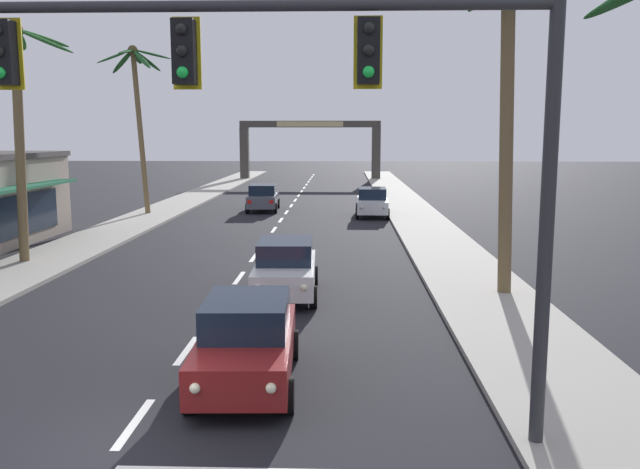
# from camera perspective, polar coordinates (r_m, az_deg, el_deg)

# --- Properties ---
(ground_plane) EXTENTS (220.00, 220.00, 0.00)m
(ground_plane) POSITION_cam_1_polar(r_m,az_deg,el_deg) (11.16, -17.44, -17.55)
(ground_plane) COLOR black
(sidewalk_right) EXTENTS (3.20, 110.00, 0.14)m
(sidewalk_right) POSITION_cam_1_polar(r_m,az_deg,el_deg) (30.10, 10.13, -0.62)
(sidewalk_right) COLOR #9E998E
(sidewalk_right) RESTS_ON ground
(sidewalk_left) EXTENTS (3.20, 110.00, 0.14)m
(sidewalk_left) POSITION_cam_1_polar(r_m,az_deg,el_deg) (31.87, -18.84, -0.43)
(sidewalk_left) COLOR #9E998E
(sidewalk_left) RESTS_ON ground
(lane_markings) EXTENTS (4.28, 89.72, 0.01)m
(lane_markings) POSITION_cam_1_polar(r_m,az_deg,el_deg) (30.88, -3.82, -0.39)
(lane_markings) COLOR silver
(lane_markings) RESTS_ON ground
(traffic_signal_mast) EXTENTS (10.77, 0.41, 7.48)m
(traffic_signal_mast) POSITION_cam_1_polar(r_m,az_deg,el_deg) (9.81, -0.90, 11.69)
(traffic_signal_mast) COLOR #2D2D33
(traffic_signal_mast) RESTS_ON ground
(sedan_lead_at_stop_bar) EXTENTS (2.09, 4.50, 1.68)m
(sedan_lead_at_stop_bar) POSITION_cam_1_polar(r_m,az_deg,el_deg) (13.17, -6.33, -9.09)
(sedan_lead_at_stop_bar) COLOR maroon
(sedan_lead_at_stop_bar) RESTS_ON ground
(sedan_third_in_queue) EXTENTS (2.05, 4.49, 1.68)m
(sedan_third_in_queue) POSITION_cam_1_polar(r_m,az_deg,el_deg) (19.99, -3.01, -2.89)
(sedan_third_in_queue) COLOR silver
(sedan_third_in_queue) RESTS_ON ground
(sedan_oncoming_far) EXTENTS (2.08, 4.50, 1.68)m
(sedan_oncoming_far) POSITION_cam_1_polar(r_m,az_deg,el_deg) (42.28, -4.93, 3.21)
(sedan_oncoming_far) COLOR #4C515B
(sedan_oncoming_far) RESTS_ON ground
(sedan_parked_nearest_kerb) EXTENTS (2.04, 4.49, 1.68)m
(sedan_parked_nearest_kerb) POSITION_cam_1_polar(r_m,az_deg,el_deg) (39.42, 4.52, 2.82)
(sedan_parked_nearest_kerb) COLOR silver
(sedan_parked_nearest_kerb) RESTS_ON ground
(palm_left_second) EXTENTS (4.07, 4.10, 8.83)m
(palm_left_second) POSITION_cam_1_polar(r_m,az_deg,el_deg) (26.75, -24.56, 10.70)
(palm_left_second) COLOR brown
(palm_left_second) RESTS_ON ground
(palm_left_third) EXTENTS (4.11, 4.42, 9.97)m
(palm_left_third) POSITION_cam_1_polar(r_m,az_deg,el_deg) (41.12, -15.49, 11.73)
(palm_left_third) COLOR brown
(palm_left_third) RESTS_ON ground
(palm_right_second) EXTENTS (3.30, 3.21, 9.49)m
(palm_right_second) POSITION_cam_1_polar(r_m,az_deg,el_deg) (20.28, 15.86, 12.88)
(palm_right_second) COLOR brown
(palm_right_second) RESTS_ON ground
(town_gateway_arch) EXTENTS (14.99, 0.90, 6.24)m
(town_gateway_arch) POSITION_cam_1_polar(r_m,az_deg,el_deg) (71.11, -0.86, 8.05)
(town_gateway_arch) COLOR #423D38
(town_gateway_arch) RESTS_ON ground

